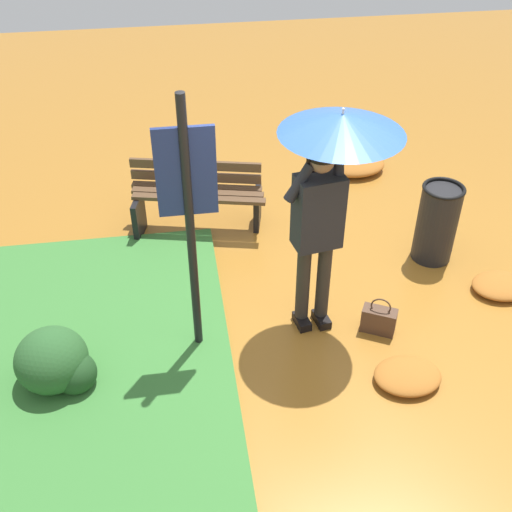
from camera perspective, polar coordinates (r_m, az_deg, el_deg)
name	(u,v)px	position (r m, az deg, el deg)	size (l,w,h in m)	color
ground_plane	(335,316)	(5.81, 7.26, -5.45)	(18.00, 18.00, 0.00)	#9E6623
person_with_umbrella	(331,169)	(4.85, 6.86, 7.88)	(0.96, 0.96, 2.04)	#2D2823
info_sign_post	(188,203)	(4.62, -6.20, 4.83)	(0.44, 0.07, 2.30)	black
handbag	(379,320)	(5.64, 11.15, -5.73)	(0.33, 0.26, 0.37)	#4C3323
park_bench	(198,196)	(6.71, -5.36, 5.52)	(1.42, 0.68, 0.75)	black
trash_bin	(437,223)	(6.47, 16.20, 2.93)	(0.42, 0.42, 0.83)	black
shrub_cluster	(56,362)	(5.26, -17.79, -9.25)	(0.63, 0.58, 0.52)	#285628
leaf_pile_near_person	(408,376)	(5.31, 13.68, -10.59)	(0.55, 0.44, 0.12)	#A86023
leaf_pile_by_bench	(501,286)	(6.43, 21.45, -2.55)	(0.56, 0.44, 0.12)	#A86023
leaf_pile_far_path	(353,164)	(8.04, 8.87, 8.30)	(0.79, 0.63, 0.17)	#A86023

